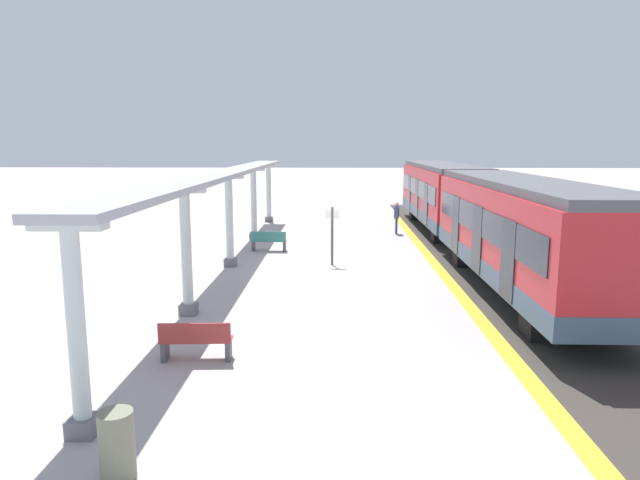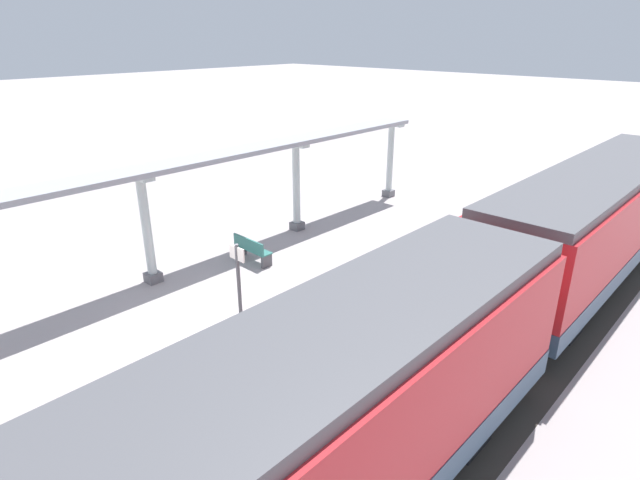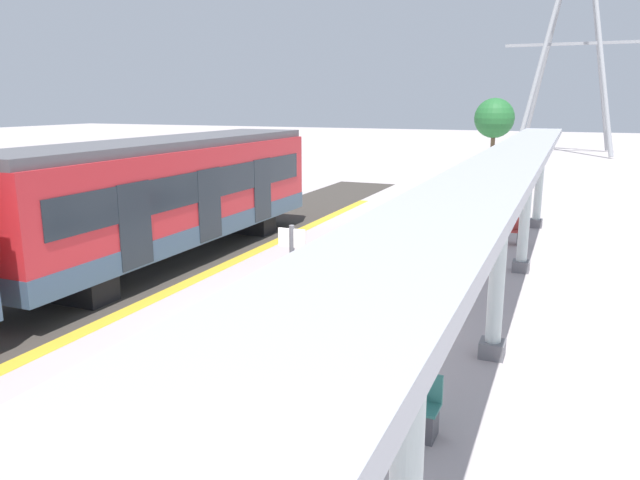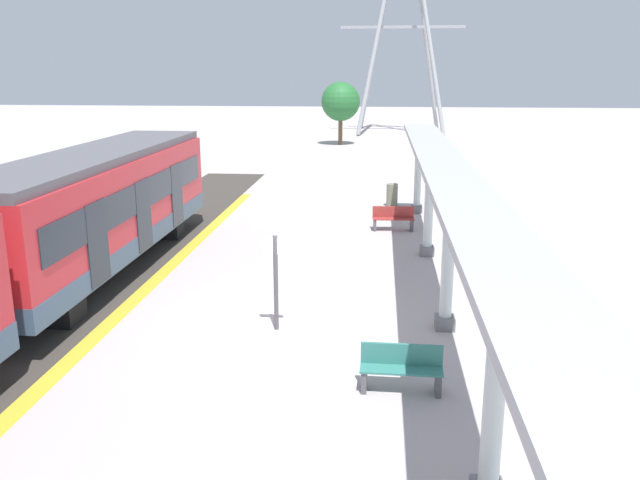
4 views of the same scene
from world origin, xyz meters
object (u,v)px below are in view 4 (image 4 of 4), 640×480
object	(u,v)px
canopy_pillar_second	(495,389)
canopy_pillar_fifth	(418,171)
canopy_pillar_fourth	(429,202)
bench_near_end	(401,368)
canopy_pillar_third	(448,256)
platform_info_sign	(276,273)
train_far_carriage	(99,209)
bench_mid_platform	(393,218)
trash_bin	(392,195)

from	to	relation	value
canopy_pillar_second	canopy_pillar_fifth	distance (m)	18.64
canopy_pillar_fourth	bench_near_end	bearing A→B (deg)	-96.74
canopy_pillar_third	platform_info_sign	world-z (taller)	canopy_pillar_third
canopy_pillar_second	train_far_carriage	bearing A→B (deg)	134.18
canopy_pillar_fourth	bench_near_end	size ratio (longest dim) A/B	2.25
canopy_pillar_third	bench_near_end	size ratio (longest dim) A/B	2.25
train_far_carriage	canopy_pillar_third	size ratio (longest dim) A/B	3.71
canopy_pillar_second	platform_info_sign	xyz separation A→B (m)	(-3.80, 5.83, -0.39)
train_far_carriage	platform_info_sign	bearing A→B (deg)	-34.70
bench_mid_platform	canopy_pillar_second	bearing A→B (deg)	-86.26
train_far_carriage	bench_mid_platform	bearing A→B (deg)	33.99
canopy_pillar_second	canopy_pillar_fourth	distance (m)	12.27
platform_info_sign	canopy_pillar_fourth	bearing A→B (deg)	59.46
train_far_carriage	platform_info_sign	xyz separation A→B (m)	(5.72, -3.96, -0.50)
canopy_pillar_third	trash_bin	size ratio (longest dim) A/B	3.49
train_far_carriage	canopy_pillar_third	xyz separation A→B (m)	(9.52, -3.59, -0.11)
train_far_carriage	trash_bin	bearing A→B (deg)	49.53
canopy_pillar_third	canopy_pillar_fifth	xyz separation A→B (m)	(0.00, 12.44, 0.00)
train_far_carriage	canopy_pillar_fifth	size ratio (longest dim) A/B	3.71
canopy_pillar_fourth	canopy_pillar_third	bearing A→B (deg)	-90.00
bench_near_end	platform_info_sign	bearing A→B (deg)	135.68
canopy_pillar_second	bench_mid_platform	bearing A→B (deg)	93.74
trash_bin	canopy_pillar_fifth	bearing A→B (deg)	-48.97
canopy_pillar_fifth	trash_bin	world-z (taller)	canopy_pillar_fifth
canopy_pillar_third	canopy_pillar_fifth	size ratio (longest dim) A/B	1.00
bench_near_end	bench_mid_platform	world-z (taller)	same
canopy_pillar_fifth	trash_bin	bearing A→B (deg)	131.03
canopy_pillar_fourth	bench_mid_platform	size ratio (longest dim) A/B	2.23
trash_bin	platform_info_sign	bearing A→B (deg)	-101.36
canopy_pillar_third	bench_mid_platform	size ratio (longest dim) A/B	2.23
canopy_pillar_second	canopy_pillar_fifth	bearing A→B (deg)	90.00
trash_bin	platform_info_sign	distance (m)	14.26
trash_bin	canopy_pillar_fourth	bearing A→B (deg)	-82.48
canopy_pillar_second	platform_info_sign	distance (m)	6.97
trash_bin	canopy_pillar_second	bearing A→B (deg)	-87.13
train_far_carriage	platform_info_sign	distance (m)	6.98
train_far_carriage	platform_info_sign	size ratio (longest dim) A/B	5.71
trash_bin	bench_mid_platform	bearing A→B (deg)	-90.28
canopy_pillar_fourth	trash_bin	xyz separation A→B (m)	(-0.99, 7.52, -1.23)
train_far_carriage	canopy_pillar_fifth	xyz separation A→B (m)	(9.52, 8.85, -0.11)
canopy_pillar_fourth	platform_info_sign	xyz separation A→B (m)	(-3.80, -6.43, -0.39)
canopy_pillar_second	canopy_pillar_fifth	xyz separation A→B (m)	(0.00, 18.64, 0.00)
canopy_pillar_fifth	train_far_carriage	bearing A→B (deg)	-137.08
canopy_pillar_fourth	canopy_pillar_fifth	bearing A→B (deg)	90.00
canopy_pillar_second	canopy_pillar_fifth	size ratio (longest dim) A/B	1.00
train_far_carriage	bench_mid_platform	distance (m)	10.35
canopy_pillar_third	canopy_pillar_fifth	world-z (taller)	same
platform_info_sign	canopy_pillar_third	bearing A→B (deg)	5.62
bench_near_end	trash_bin	bearing A→B (deg)	89.72
canopy_pillar_third	bench_mid_platform	world-z (taller)	canopy_pillar_third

